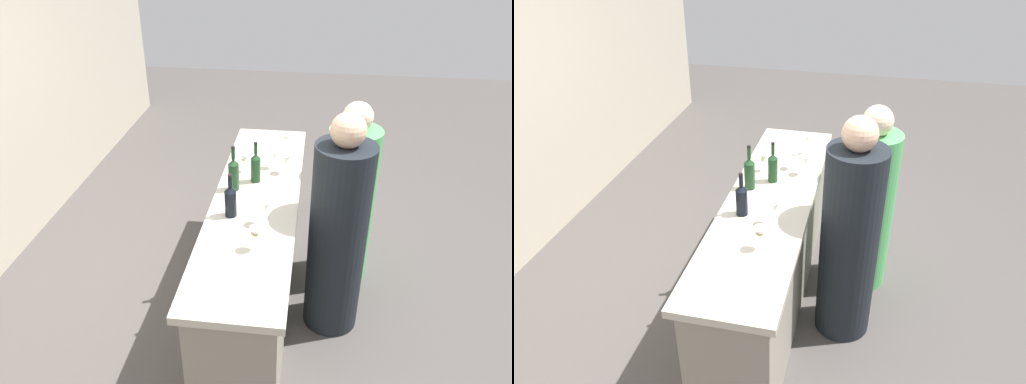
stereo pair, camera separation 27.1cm
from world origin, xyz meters
The scene contains 13 objects.
ground_plane centered at (0.00, 0.00, 0.00)m, with size 12.00×12.00×0.00m, color #4C4744.
bar_counter centered at (0.00, 0.00, 0.47)m, with size 2.35×0.59×0.93m.
wine_bottle_leftmost_near_black centered at (-0.23, 0.13, 1.04)m, with size 0.08×0.08×0.30m.
wine_bottle_second_left_olive_green centered at (0.10, 0.17, 1.06)m, with size 0.08×0.08×0.33m.
wine_bottle_center_olive_green centered at (0.24, 0.03, 1.05)m, with size 0.07×0.07×0.31m.
wine_glass_near_left centered at (0.40, -0.17, 1.03)m, with size 0.08×0.08×0.15m.
wine_glass_near_center centered at (0.76, -0.14, 1.04)m, with size 0.08×0.08×0.15m.
wine_glass_near_right centered at (-0.30, -0.09, 1.05)m, with size 0.08×0.08×0.16m.
wine_glass_far_left centered at (0.47, -0.08, 1.03)m, with size 0.07×0.07×0.14m.
wine_glass_far_center centered at (-0.57, -0.07, 1.04)m, with size 0.08×0.08×0.15m.
wine_glass_far_right centered at (0.38, 0.13, 1.03)m, with size 0.07×0.07×0.14m.
person_left_guest centered at (0.43, -0.67, 0.68)m, with size 0.47×0.47×1.50m.
person_center_guest centered at (-0.13, -0.57, 0.75)m, with size 0.45×0.45×1.63m.
Camera 1 is at (-2.86, -0.37, 2.69)m, focal length 34.42 mm.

